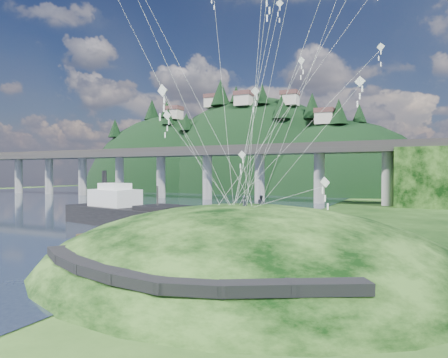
% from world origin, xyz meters
% --- Properties ---
extents(ground, '(320.00, 320.00, 0.00)m').
position_xyz_m(ground, '(0.00, 0.00, 0.00)').
color(ground, black).
rests_on(ground, ground).
extents(grass_hill, '(36.00, 32.00, 13.00)m').
position_xyz_m(grass_hill, '(8.00, 2.00, -1.50)').
color(grass_hill, black).
rests_on(grass_hill, ground).
extents(footpath, '(22.29, 5.84, 0.83)m').
position_xyz_m(footpath, '(7.46, -9.74, 2.08)').
color(footpath, black).
rests_on(footpath, ground).
extents(bridge, '(160.00, 11.00, 15.00)m').
position_xyz_m(bridge, '(-26.46, 70.07, 9.70)').
color(bridge, '#2D2B2B').
rests_on(bridge, ground).
extents(far_ridge, '(153.00, 70.00, 94.50)m').
position_xyz_m(far_ridge, '(-43.58, 122.17, -7.44)').
color(far_ridge, black).
rests_on(far_ridge, ground).
extents(work_barge, '(23.32, 10.96, 7.88)m').
position_xyz_m(work_barge, '(-16.81, 17.16, 1.97)').
color(work_barge, black).
rests_on(work_barge, ground).
extents(wooden_dock, '(14.78, 5.82, 1.05)m').
position_xyz_m(wooden_dock, '(-6.83, 4.63, 0.46)').
color(wooden_dock, '#332615').
rests_on(wooden_dock, ground).
extents(kite_flyers, '(1.00, 4.09, 1.68)m').
position_xyz_m(kite_flyers, '(8.12, 3.61, 5.71)').
color(kite_flyers, '#22262E').
rests_on(kite_flyers, ground).
extents(kite_swarm, '(19.12, 16.11, 21.74)m').
position_xyz_m(kite_swarm, '(9.55, 2.02, 19.78)').
color(kite_swarm, white).
rests_on(kite_swarm, ground).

